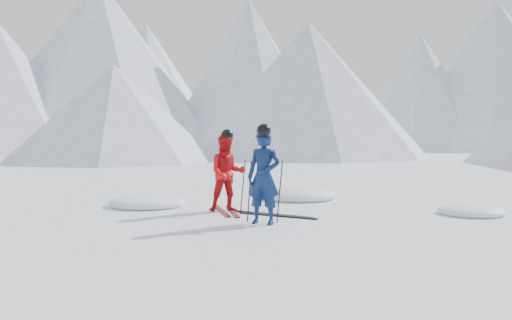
# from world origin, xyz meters

# --- Properties ---
(ground) EXTENTS (160.00, 160.00, 0.00)m
(ground) POSITION_xyz_m (0.00, 0.00, 0.00)
(ground) COLOR white
(ground) RESTS_ON ground
(mountain_range) EXTENTS (106.15, 62.94, 15.53)m
(mountain_range) POSITION_xyz_m (5.71, 35.31, 6.72)
(mountain_range) COLOR #B2BCD1
(mountain_range) RESTS_ON ground
(skier_blue) EXTENTS (0.69, 0.53, 1.71)m
(skier_blue) POSITION_xyz_m (-1.49, -0.68, 0.86)
(skier_blue) COLOR #0C1E4A
(skier_blue) RESTS_ON ground
(skier_red) EXTENTS (0.97, 0.88, 1.62)m
(skier_red) POSITION_xyz_m (-2.55, 0.64, 0.81)
(skier_red) COLOR red
(skier_red) RESTS_ON ground
(pole_blue_left) EXTENTS (0.12, 0.08, 1.14)m
(pole_blue_left) POSITION_xyz_m (-1.79, -0.53, 0.57)
(pole_blue_left) COLOR black
(pole_blue_left) RESTS_ON ground
(pole_blue_right) EXTENTS (0.12, 0.07, 1.14)m
(pole_blue_right) POSITION_xyz_m (-1.24, -0.43, 0.57)
(pole_blue_right) COLOR black
(pole_blue_right) RESTS_ON ground
(pole_red_left) EXTENTS (0.11, 0.09, 1.08)m
(pole_red_left) POSITION_xyz_m (-2.85, 0.89, 0.54)
(pole_red_left) COLOR black
(pole_red_left) RESTS_ON ground
(pole_red_right) EXTENTS (0.11, 0.08, 1.08)m
(pole_red_right) POSITION_xyz_m (-2.25, 0.79, 0.54)
(pole_red_right) COLOR black
(pole_red_right) RESTS_ON ground
(ski_worn_left) EXTENTS (0.81, 1.57, 0.03)m
(ski_worn_left) POSITION_xyz_m (-2.67, 0.64, 0.01)
(ski_worn_left) COLOR black
(ski_worn_left) RESTS_ON ground
(ski_worn_right) EXTENTS (0.71, 1.61, 0.03)m
(ski_worn_right) POSITION_xyz_m (-2.43, 0.64, 0.01)
(ski_worn_right) COLOR black
(ski_worn_right) RESTS_ON ground
(ski_loose_a) EXTENTS (1.64, 0.63, 0.03)m
(ski_loose_a) POSITION_xyz_m (-1.51, 0.39, 0.01)
(ski_loose_a) COLOR black
(ski_loose_a) RESTS_ON ground
(ski_loose_b) EXTENTS (1.66, 0.57, 0.03)m
(ski_loose_b) POSITION_xyz_m (-1.41, 0.24, 0.01)
(ski_loose_b) COLOR black
(ski_loose_b) RESTS_ON ground
(snow_lumps) EXTENTS (8.45, 3.92, 0.43)m
(snow_lumps) POSITION_xyz_m (-1.91, 2.19, 0.00)
(snow_lumps) COLOR white
(snow_lumps) RESTS_ON ground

